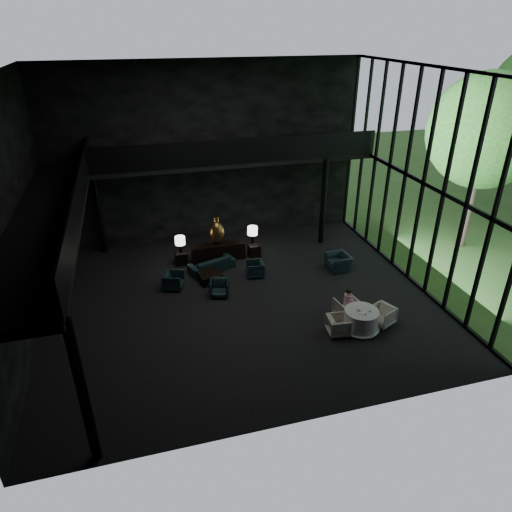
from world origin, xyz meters
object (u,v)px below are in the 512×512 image
object	(u,v)px
side_table_left	(182,258)
sofa	(211,262)
lounge_armchair_west	(174,280)
dining_chair_north	(347,307)
lounge_armchair_east	(255,269)
table_lamp_right	(252,231)
window_armchair	(338,260)
dining_chair_west	(338,325)
dining_chair_east	(382,315)
console	(218,252)
coffee_table	(210,277)
side_table_right	(254,250)
dining_table	(361,321)
lounge_armchair_south	(220,288)
bronze_urn	(217,232)
child	(348,297)
table_lamp_left	(180,241)

from	to	relation	value
side_table_left	sofa	bearing A→B (deg)	-37.13
lounge_armchair_west	dining_chair_north	distance (m)	6.68
lounge_armchair_east	dining_chair_north	bearing A→B (deg)	41.67
table_lamp_right	window_armchair	world-z (taller)	table_lamp_right
dining_chair_west	dining_chair_east	bearing A→B (deg)	-80.38
side_table_left	table_lamp_right	xyz separation A→B (m)	(3.20, 0.17, 0.80)
side_table_left	window_armchair	xyz separation A→B (m)	(6.30, -2.18, 0.12)
console	coffee_table	xyz separation A→B (m)	(-0.70, -1.75, -0.18)
side_table_right	dining_chair_east	size ratio (longest dim) A/B	0.77
dining_table	side_table_left	bearing A→B (deg)	129.62
lounge_armchair_south	side_table_left	bearing A→B (deg)	126.06
lounge_armchair_east	lounge_armchair_south	world-z (taller)	lounge_armchair_south
lounge_armchair_east	lounge_armchair_south	bearing A→B (deg)	-48.00
table_lamp_right	dining_chair_west	distance (m)	6.64
side_table_left	side_table_right	bearing A→B (deg)	-1.90
side_table_right	bronze_urn	bearing A→B (deg)	171.50
bronze_urn	sofa	xyz separation A→B (m)	(-0.46, -1.00, -0.91)
side_table_left	dining_chair_west	bearing A→B (deg)	-55.13
side_table_right	dining_chair_north	bearing A→B (deg)	-70.67
side_table_left	dining_chair_east	world-z (taller)	dining_chair_east
lounge_armchair_west	lounge_armchair_east	bearing A→B (deg)	-68.35
side_table_right	window_armchair	distance (m)	3.73
sofa	child	size ratio (longest dim) A/B	2.90
bronze_urn	lounge_armchair_south	world-z (taller)	bronze_urn
sofa	lounge_armchair_east	distance (m)	1.90
side_table_right	dining_chair_east	world-z (taller)	dining_chair_east
side_table_left	sofa	size ratio (longest dim) A/B	0.31
console	dining_table	size ratio (longest dim) A/B	1.79
coffee_table	dining_chair_north	xyz separation A→B (m)	(4.20, -3.74, 0.20)
console	table_lamp_right	size ratio (longest dim) A/B	3.10
sofa	coffee_table	xyz separation A→B (m)	(-0.24, -0.91, -0.16)
bronze_urn	lounge_armchair_east	size ratio (longest dim) A/B	1.92
table_lamp_right	dining_chair_north	distance (m)	6.03
side_table_right	lounge_armchair_east	xyz separation A→B (m)	(-0.43, -1.73, 0.05)
sofa	coffee_table	world-z (taller)	sofa
coffee_table	dining_table	xyz separation A→B (m)	(4.33, -4.54, 0.14)
console	table_lamp_left	world-z (taller)	table_lamp_left
lounge_armchair_west	dining_chair_east	bearing A→B (deg)	-102.81
table_lamp_right	dining_table	world-z (taller)	table_lamp_right
dining_chair_north	dining_chair_east	size ratio (longest dim) A/B	1.11
bronze_urn	table_lamp_left	distance (m)	1.62
lounge_armchair_south	dining_chair_east	xyz separation A→B (m)	(5.02, -3.27, 0.03)
coffee_table	lounge_armchair_south	bearing A→B (deg)	-81.66
lounge_armchair_east	coffee_table	distance (m)	1.88
lounge_armchair_south	dining_chair_north	size ratio (longest dim) A/B	0.84
bronze_urn	child	xyz separation A→B (m)	(3.55, -5.56, -0.51)
side_table_right	lounge_armchair_south	distance (m)	3.54
table_lamp_left	dining_chair_west	xyz separation A→B (m)	(4.41, -6.34, -0.74)
side_table_left	lounge_armchair_west	distance (m)	2.02
side_table_left	lounge_armchair_west	xyz separation A→B (m)	(-0.55, -1.94, 0.07)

